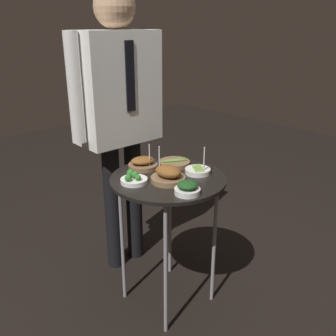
{
  "coord_description": "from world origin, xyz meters",
  "views": [
    {
      "loc": [
        -1.19,
        -1.3,
        1.49
      ],
      "look_at": [
        0.0,
        0.0,
        0.81
      ],
      "focal_mm": 40.0,
      "sensor_mm": 36.0,
      "label": 1
    }
  ],
  "objects_px": {
    "bowl_asparagus_center": "(174,163)",
    "bowl_asparagus_front_center": "(198,171)",
    "serving_cart": "(168,189)",
    "bowl_roast_back_left": "(143,163)",
    "bowl_spinach_front_left": "(187,188)",
    "bowl_broccoli_mid_right": "(134,179)",
    "bowl_roast_near_rim": "(168,175)",
    "waiter_figure": "(119,102)"
  },
  "relations": [
    {
      "from": "bowl_spinach_front_left",
      "to": "bowl_roast_near_rim",
      "type": "xyz_separation_m",
      "value": [
        0.03,
        0.16,
        0.01
      ]
    },
    {
      "from": "serving_cart",
      "to": "bowl_roast_back_left",
      "type": "distance_m",
      "value": 0.21
    },
    {
      "from": "bowl_asparagus_front_center",
      "to": "waiter_figure",
      "type": "bearing_deg",
      "value": 100.26
    },
    {
      "from": "bowl_spinach_front_left",
      "to": "bowl_asparagus_center",
      "type": "bearing_deg",
      "value": 55.56
    },
    {
      "from": "bowl_broccoli_mid_right",
      "to": "bowl_roast_near_rim",
      "type": "bearing_deg",
      "value": -37.26
    },
    {
      "from": "bowl_broccoli_mid_right",
      "to": "bowl_roast_near_rim",
      "type": "xyz_separation_m",
      "value": [
        0.14,
        -0.1,
        0.02
      ]
    },
    {
      "from": "bowl_roast_back_left",
      "to": "waiter_figure",
      "type": "xyz_separation_m",
      "value": [
        0.06,
        0.29,
        0.28
      ]
    },
    {
      "from": "bowl_roast_near_rim",
      "to": "bowl_roast_back_left",
      "type": "distance_m",
      "value": 0.23
    },
    {
      "from": "bowl_broccoli_mid_right",
      "to": "bowl_roast_back_left",
      "type": "relative_size",
      "value": 0.84
    },
    {
      "from": "serving_cart",
      "to": "bowl_roast_back_left",
      "type": "height_order",
      "value": "bowl_roast_back_left"
    },
    {
      "from": "bowl_spinach_front_left",
      "to": "bowl_asparagus_front_center",
      "type": "height_order",
      "value": "bowl_asparagus_front_center"
    },
    {
      "from": "bowl_asparagus_center",
      "to": "waiter_figure",
      "type": "xyz_separation_m",
      "value": [
        -0.09,
        0.37,
        0.3
      ]
    },
    {
      "from": "bowl_asparagus_front_center",
      "to": "waiter_figure",
      "type": "xyz_separation_m",
      "value": [
        -0.1,
        0.54,
        0.29
      ]
    },
    {
      "from": "bowl_spinach_front_left",
      "to": "bowl_roast_back_left",
      "type": "bearing_deg",
      "value": 81.66
    },
    {
      "from": "serving_cart",
      "to": "waiter_figure",
      "type": "xyz_separation_m",
      "value": [
        0.05,
        0.48,
        0.38
      ]
    },
    {
      "from": "bowl_asparagus_center",
      "to": "bowl_roast_back_left",
      "type": "xyz_separation_m",
      "value": [
        -0.16,
        0.08,
        0.01
      ]
    },
    {
      "from": "serving_cart",
      "to": "waiter_figure",
      "type": "height_order",
      "value": "waiter_figure"
    },
    {
      "from": "serving_cart",
      "to": "bowl_broccoli_mid_right",
      "type": "relative_size",
      "value": 5.71
    },
    {
      "from": "bowl_broccoli_mid_right",
      "to": "bowl_asparagus_front_center",
      "type": "bearing_deg",
      "value": -21.27
    },
    {
      "from": "bowl_spinach_front_left",
      "to": "bowl_broccoli_mid_right",
      "type": "height_order",
      "value": "same"
    },
    {
      "from": "bowl_broccoli_mid_right",
      "to": "bowl_asparagus_front_center",
      "type": "height_order",
      "value": "bowl_asparagus_front_center"
    },
    {
      "from": "bowl_broccoli_mid_right",
      "to": "bowl_roast_back_left",
      "type": "bearing_deg",
      "value": 38.05
    },
    {
      "from": "bowl_asparagus_center",
      "to": "waiter_figure",
      "type": "bearing_deg",
      "value": 104.08
    },
    {
      "from": "bowl_asparagus_front_center",
      "to": "bowl_broccoli_mid_right",
      "type": "bearing_deg",
      "value": 158.73
    },
    {
      "from": "bowl_spinach_front_left",
      "to": "bowl_roast_near_rim",
      "type": "bearing_deg",
      "value": 79.19
    },
    {
      "from": "serving_cart",
      "to": "bowl_spinach_front_left",
      "type": "xyz_separation_m",
      "value": [
        -0.07,
        -0.21,
        0.1
      ]
    },
    {
      "from": "serving_cart",
      "to": "bowl_roast_near_rim",
      "type": "height_order",
      "value": "bowl_roast_near_rim"
    },
    {
      "from": "bowl_roast_near_rim",
      "to": "bowl_asparagus_front_center",
      "type": "distance_m",
      "value": 0.19
    },
    {
      "from": "bowl_roast_back_left",
      "to": "bowl_spinach_front_left",
      "type": "bearing_deg",
      "value": -98.34
    },
    {
      "from": "bowl_asparagus_front_center",
      "to": "bowl_roast_near_rim",
      "type": "bearing_deg",
      "value": 173.01
    },
    {
      "from": "bowl_roast_near_rim",
      "to": "bowl_spinach_front_left",
      "type": "bearing_deg",
      "value": -100.81
    },
    {
      "from": "bowl_asparagus_center",
      "to": "bowl_asparagus_front_center",
      "type": "distance_m",
      "value": 0.17
    },
    {
      "from": "bowl_broccoli_mid_right",
      "to": "bowl_asparagus_center",
      "type": "bearing_deg",
      "value": 8.1
    },
    {
      "from": "bowl_asparagus_front_center",
      "to": "bowl_roast_back_left",
      "type": "xyz_separation_m",
      "value": [
        -0.16,
        0.25,
        0.01
      ]
    },
    {
      "from": "bowl_roast_back_left",
      "to": "waiter_figure",
      "type": "distance_m",
      "value": 0.41
    },
    {
      "from": "bowl_asparagus_center",
      "to": "waiter_figure",
      "type": "relative_size",
      "value": 0.1
    },
    {
      "from": "bowl_broccoli_mid_right",
      "to": "waiter_figure",
      "type": "height_order",
      "value": "waiter_figure"
    },
    {
      "from": "bowl_spinach_front_left",
      "to": "bowl_roast_back_left",
      "type": "distance_m",
      "value": 0.4
    },
    {
      "from": "serving_cart",
      "to": "bowl_asparagus_center",
      "type": "distance_m",
      "value": 0.2
    },
    {
      "from": "serving_cart",
      "to": "bowl_spinach_front_left",
      "type": "distance_m",
      "value": 0.24
    },
    {
      "from": "serving_cart",
      "to": "bowl_roast_back_left",
      "type": "xyz_separation_m",
      "value": [
        -0.01,
        0.19,
        0.1
      ]
    },
    {
      "from": "bowl_spinach_front_left",
      "to": "bowl_roast_back_left",
      "type": "xyz_separation_m",
      "value": [
        0.06,
        0.39,
        -0.0
      ]
    }
  ]
}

